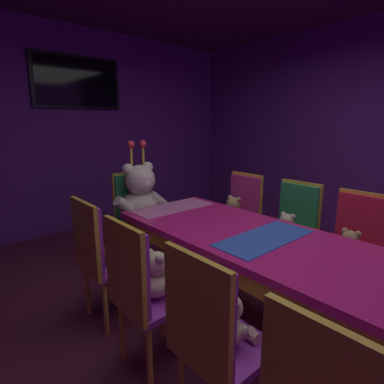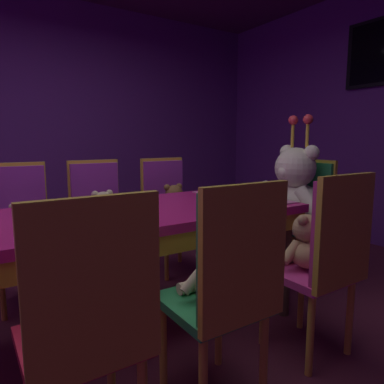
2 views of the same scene
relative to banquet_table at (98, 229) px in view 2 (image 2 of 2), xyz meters
name	(u,v)px [view 2 (image 2 of 2)]	position (x,y,z in m)	size (l,w,h in m)	color
ground_plane	(103,338)	(0.00, 0.00, -0.65)	(7.90, 7.90, 0.00)	#591E33
wall_left	(22,118)	(-2.60, 0.00, 0.75)	(0.12, 6.40, 2.80)	#59267F
banquet_table	(98,229)	(0.00, 0.00, 0.00)	(0.90, 2.44, 0.75)	#C61E72
chair_left_1	(19,218)	(-0.83, -0.30, -0.06)	(0.42, 0.41, 0.98)	purple
teddy_left_1	(23,225)	(-0.69, -0.30, -0.08)	(0.22, 0.28, 0.27)	beige
chair_left_2	(98,209)	(-0.85, 0.28, -0.06)	(0.42, 0.41, 0.98)	purple
teddy_left_2	(104,213)	(-0.71, 0.28, -0.07)	(0.25, 0.32, 0.30)	beige
chair_left_3	(166,202)	(-0.83, 0.89, -0.06)	(0.42, 0.41, 0.98)	purple
teddy_left_3	(175,205)	(-0.68, 0.89, -0.06)	(0.26, 0.33, 0.31)	brown
chair_right_1	(90,314)	(0.82, -0.30, -0.06)	(0.42, 0.41, 0.98)	red
teddy_right_1	(78,304)	(0.68, -0.30, -0.08)	(0.21, 0.28, 0.26)	tan
chair_right_2	(231,278)	(0.84, 0.26, -0.06)	(0.42, 0.41, 0.98)	#268C4C
teddy_right_2	(210,273)	(0.70, 0.26, -0.08)	(0.22, 0.28, 0.26)	beige
chair_right_3	(329,250)	(0.83, 0.90, -0.06)	(0.42, 0.41, 0.98)	#CC338C
teddy_right_3	(305,245)	(0.69, 0.90, -0.07)	(0.25, 0.32, 0.30)	tan
throne_chair	(307,206)	(0.00, 1.76, -0.06)	(0.41, 0.42, 0.98)	#268C4C
king_teddy_bear	(293,191)	(0.00, 1.60, 0.09)	(0.69, 0.53, 0.88)	silver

